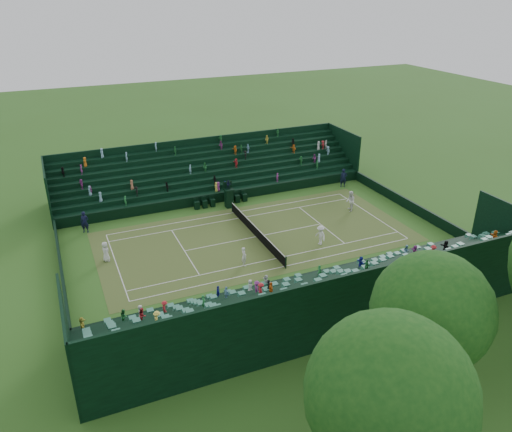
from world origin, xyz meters
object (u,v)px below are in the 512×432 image
object	(u,v)px
umpire_chair	(229,196)
player_far_west	(350,201)
player_far_east	(320,235)
player_near_east	(244,256)
tennis_net	(256,231)
player_near_west	(106,252)

from	to	relation	value
umpire_chair	player_far_west	distance (m)	11.76
player_far_east	player_near_east	bearing A→B (deg)	-94.84
player_far_west	tennis_net	bearing A→B (deg)	-60.14
player_far_west	player_far_east	world-z (taller)	player_far_west
player_near_east	umpire_chair	bearing A→B (deg)	-15.20
player_near_west	player_far_east	world-z (taller)	player_far_east
player_near_east	player_far_east	bearing A→B (deg)	-84.90
player_near_east	player_far_west	xyz separation A→B (m)	(-5.58, 13.30, 0.20)
umpire_chair	player_near_east	xyz separation A→B (m)	(11.03, -2.89, -0.42)
tennis_net	player_near_west	xyz separation A→B (m)	(-0.86, -12.48, 0.31)
player_far_east	player_far_west	bearing A→B (deg)	118.05
tennis_net	player_near_east	world-z (taller)	player_near_east
player_near_east	tennis_net	bearing A→B (deg)	-34.76
tennis_net	player_near_east	size ratio (longest dim) A/B	7.35
player_far_west	player_far_east	xyz separation A→B (m)	(4.87, -6.12, -0.14)
tennis_net	player_near_west	distance (m)	12.52
player_near_east	player_far_east	size ratio (longest dim) A/B	0.93
umpire_chair	player_near_west	distance (m)	14.00
umpire_chair	player_near_east	bearing A→B (deg)	-14.66
player_far_west	player_far_east	bearing A→B (deg)	-29.76
player_near_west	player_near_east	xyz separation A→B (m)	(4.94, 9.71, -0.04)
tennis_net	player_near_west	world-z (taller)	player_near_west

